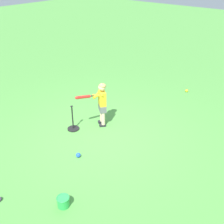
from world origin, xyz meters
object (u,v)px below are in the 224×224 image
Objects in this scene: batting_tee at (73,125)px; toy_bucket at (63,201)px; child_batter at (101,101)px; play_ball_by_bucket at (187,91)px; play_ball_far_right at (78,155)px.

batting_tee reaches higher than toy_bucket.
child_batter is 3.24m from play_ball_by_bucket.
child_batter is 1.48m from play_ball_far_right.
toy_bucket is at bearing 35.14° from play_ball_far_right.
toy_bucket is (2.32, 1.23, -0.55)m from child_batter.
toy_bucket reaches higher than play_ball_far_right.
child_batter is at bearing -13.26° from play_ball_by_bucket.
toy_bucket is (5.42, 0.50, 0.05)m from play_ball_by_bucket.
batting_tee reaches higher than play_ball_by_bucket.
play_ball_far_right is (1.26, 0.49, -0.60)m from child_batter.
play_ball_far_right is at bearing 51.97° from batting_tee.
child_batter is 5.00× the size of toy_bucket.
play_ball_far_right is 1.09m from batting_tee.
batting_tee is (0.59, -0.37, -0.55)m from child_batter.
child_batter is at bearing -158.89° from play_ball_far_right.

